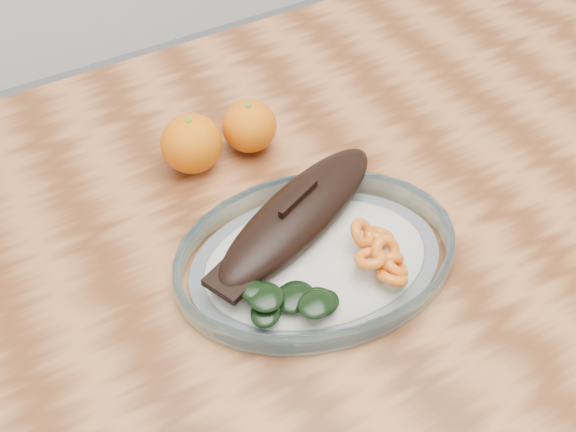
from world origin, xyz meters
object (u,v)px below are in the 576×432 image
at_px(dining_table, 307,288).
at_px(orange_left, 191,144).
at_px(plated_meal, 315,253).
at_px(orange_right, 249,126).

relative_size(dining_table, orange_left, 16.71).
relative_size(dining_table, plated_meal, 1.95).
distance_m(plated_meal, orange_left, 0.21).
bearing_deg(dining_table, orange_right, 86.96).
xyz_separation_m(dining_table, plated_meal, (-0.02, -0.04, 0.12)).
bearing_deg(dining_table, plated_meal, -111.23).
distance_m(orange_left, orange_right, 0.07).
bearing_deg(orange_right, plated_meal, -96.94).
xyz_separation_m(orange_left, orange_right, (0.07, -0.00, -0.00)).
xyz_separation_m(plated_meal, orange_left, (-0.05, 0.20, 0.02)).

